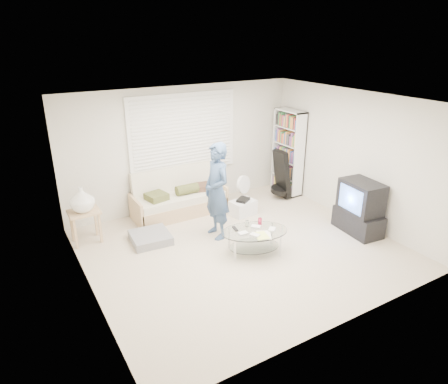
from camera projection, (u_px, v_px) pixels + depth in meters
ground at (242, 248)px, 6.86m from camera, size 5.00×5.00×0.00m
room_shell at (228, 150)px, 6.63m from camera, size 5.02×4.52×2.51m
window_blinds at (184, 134)px, 8.04m from camera, size 2.32×0.08×1.62m
futon_sofa at (179, 199)px, 8.09m from camera, size 1.88×0.76×0.92m
grey_floor_pillow at (151, 237)px, 7.07m from camera, size 0.70×0.70×0.15m
side_table at (82, 202)px, 6.81m from camera, size 0.52×0.42×1.03m
bookshelf at (288, 152)px, 8.96m from camera, size 0.30×0.80×1.89m
guitar_case at (281, 178)px, 8.76m from camera, size 0.39×0.40×1.09m
floor_fan at (243, 187)px, 8.50m from camera, size 0.41×0.27×0.66m
storage_bin at (243, 207)px, 8.09m from camera, size 0.54×0.41×0.35m
tv_unit at (360, 208)px, 7.27m from camera, size 0.57×0.95×0.98m
coffee_table at (255, 235)px, 6.60m from camera, size 1.27×1.01×0.53m
standing_person at (217, 191)px, 6.97m from camera, size 0.42×0.64×1.74m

